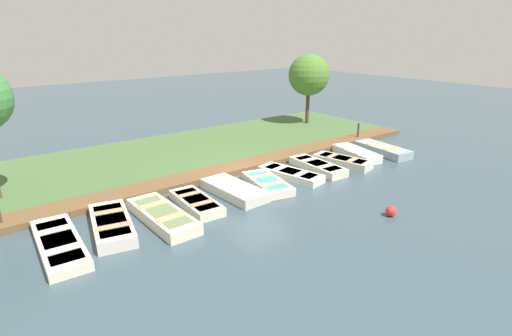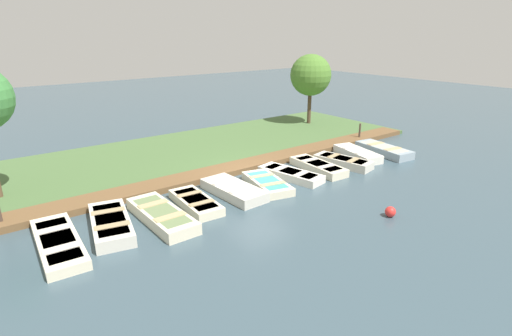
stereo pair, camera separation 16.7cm
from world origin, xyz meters
TOP-DOWN VIEW (x-y plane):
  - ground_plane at (0.00, 0.00)m, footprint 80.00×80.00m
  - shore_bank at (-5.00, 0.00)m, footprint 8.00×24.00m
  - dock_walkway at (-1.57, 0.00)m, footprint 1.23×23.35m
  - rowboat_0 at (0.95, -8.12)m, footprint 3.61×1.30m
  - rowboat_1 at (0.77, -6.53)m, footprint 3.18×1.73m
  - rowboat_2 at (1.16, -4.98)m, footprint 3.35×1.18m
  - rowboat_3 at (0.83, -3.52)m, footprint 2.68×1.16m
  - rowboat_4 at (0.75, -1.81)m, footprint 2.93×1.34m
  - rowboat_5 at (0.91, -0.27)m, footprint 2.86×1.69m
  - rowboat_6 at (0.70, 1.20)m, footprint 3.04×1.54m
  - rowboat_7 at (0.71, 2.86)m, footprint 2.98×1.20m
  - rowboat_8 at (0.96, 4.27)m, footprint 2.84×1.50m
  - rowboat_9 at (0.52, 5.83)m, footprint 2.90×1.61m
  - rowboat_10 at (0.92, 7.43)m, footprint 3.14×1.49m
  - mooring_post_far at (-1.47, 8.44)m, footprint 0.11×0.11m
  - buoy at (5.59, 1.36)m, footprint 0.37×0.37m
  - park_tree_left at (-6.04, 8.88)m, footprint 2.63×2.63m

SIDE VIEW (x-z plane):
  - ground_plane at x=0.00m, z-range 0.00..0.00m
  - shore_bank at x=-5.00m, z-range 0.00..0.20m
  - dock_walkway at x=-1.57m, z-range 0.00..0.25m
  - rowboat_0 at x=0.95m, z-range 0.00..0.32m
  - rowboat_5 at x=0.91m, z-range 0.00..0.33m
  - rowboat_3 at x=0.83m, z-range 0.00..0.34m
  - rowboat_6 at x=0.70m, z-range 0.00..0.35m
  - buoy at x=5.59m, z-range 0.00..0.37m
  - rowboat_7 at x=0.71m, z-range 0.00..0.37m
  - rowboat_8 at x=0.96m, z-range 0.00..0.41m
  - rowboat_2 at x=1.16m, z-range 0.00..0.41m
  - rowboat_4 at x=0.75m, z-range 0.00..0.41m
  - rowboat_9 at x=0.52m, z-range 0.00..0.42m
  - rowboat_1 at x=0.77m, z-range 0.00..0.42m
  - rowboat_10 at x=0.92m, z-range 0.00..0.42m
  - mooring_post_far at x=-1.47m, z-range 0.00..1.06m
  - park_tree_left at x=-6.04m, z-range 0.99..5.65m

